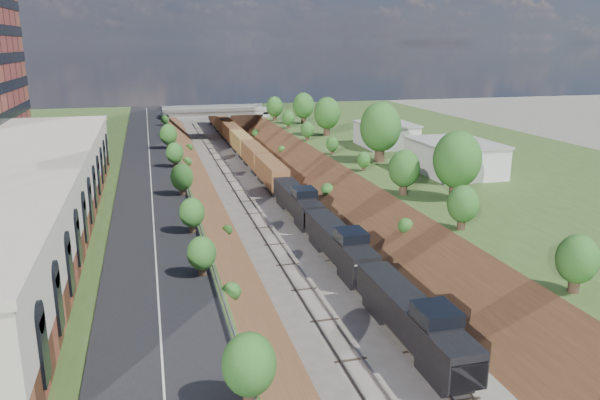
{
  "coord_description": "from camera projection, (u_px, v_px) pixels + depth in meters",
  "views": [
    {
      "loc": [
        -15.41,
        -16.27,
        21.69
      ],
      "look_at": [
        -0.66,
        40.26,
        6.0
      ],
      "focal_mm": 35.0,
      "sensor_mm": 36.0,
      "label": 1
    }
  ],
  "objects": [
    {
      "name": "white_building_near",
      "position": [
        454.0,
        158.0,
        77.1
      ],
      "size": [
        9.0,
        12.0,
        4.0
      ],
      "primitive_type": "cube",
      "color": "silver",
      "rests_on": "platform_right"
    },
    {
      "name": "road",
      "position": [
        151.0,
        176.0,
        75.57
      ],
      "size": [
        8.0,
        180.0,
        0.1
      ],
      "primitive_type": "cube",
      "color": "black",
      "rests_on": "platform_left"
    },
    {
      "name": "guardrail",
      "position": [
        183.0,
        171.0,
        76.25
      ],
      "size": [
        0.1,
        171.0,
        0.7
      ],
      "color": "#99999E",
      "rests_on": "platform_left"
    },
    {
      "name": "platform_right",
      "position": [
        483.0,
        175.0,
        88.05
      ],
      "size": [
        44.0,
        180.0,
        5.0
      ],
      "primitive_type": "cube",
      "color": "#395121",
      "rests_on": "ground"
    },
    {
      "name": "embankment_right",
      "position": [
        344.0,
        201.0,
        83.34
      ],
      "size": [
        10.0,
        180.0,
        10.0
      ],
      "primitive_type": "cube",
      "rotation": [
        0.0,
        0.79,
        0.0
      ],
      "color": "brown",
      "rests_on": "ground"
    },
    {
      "name": "overpass",
      "position": [
        215.0,
        117.0,
        137.32
      ],
      "size": [
        24.5,
        8.3,
        7.4
      ],
      "color": "gray",
      "rests_on": "ground"
    },
    {
      "name": "platform_left",
      "position": [
        6.0,
        204.0,
        71.96
      ],
      "size": [
        44.0,
        180.0,
        5.0
      ],
      "primitive_type": "cube",
      "color": "#395121",
      "rests_on": "ground"
    },
    {
      "name": "rail_right_track",
      "position": [
        287.0,
        204.0,
        81.27
      ],
      "size": [
        1.58,
        180.0,
        0.18
      ],
      "primitive_type": "cube",
      "color": "gray",
      "rests_on": "ground"
    },
    {
      "name": "freight_train",
      "position": [
        255.0,
        156.0,
        103.23
      ],
      "size": [
        2.71,
        138.88,
        4.55
      ],
      "color": "black",
      "rests_on": "ground"
    },
    {
      "name": "tree_left_crest",
      "position": [
        214.0,
        273.0,
        38.57
      ],
      "size": [
        2.45,
        2.45,
        3.55
      ],
      "color": "#473323",
      "rests_on": "platform_left"
    },
    {
      "name": "white_building_far",
      "position": [
        386.0,
        135.0,
        97.58
      ],
      "size": [
        8.0,
        10.0,
        3.6
      ],
      "primitive_type": "cube",
      "color": "silver",
      "rests_on": "platform_right"
    },
    {
      "name": "rail_left_track",
      "position": [
        250.0,
        206.0,
        80.0
      ],
      "size": [
        1.58,
        180.0,
        0.18
      ],
      "primitive_type": "cube",
      "color": "gray",
      "rests_on": "ground"
    },
    {
      "name": "commercial_building",
      "position": [
        4.0,
        199.0,
        51.07
      ],
      "size": [
        14.3,
        62.3,
        7.0
      ],
      "color": "brown",
      "rests_on": "platform_left"
    },
    {
      "name": "embankment_left",
      "position": [
        188.0,
        211.0,
        77.98
      ],
      "size": [
        10.0,
        180.0,
        10.0
      ],
      "primitive_type": "cube",
      "rotation": [
        0.0,
        0.79,
        0.0
      ],
      "color": "brown",
      "rests_on": "ground"
    },
    {
      "name": "tree_right_large",
      "position": [
        457.0,
        160.0,
        63.68
      ],
      "size": [
        5.25,
        5.25,
        7.61
      ],
      "color": "#473323",
      "rests_on": "platform_right"
    }
  ]
}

